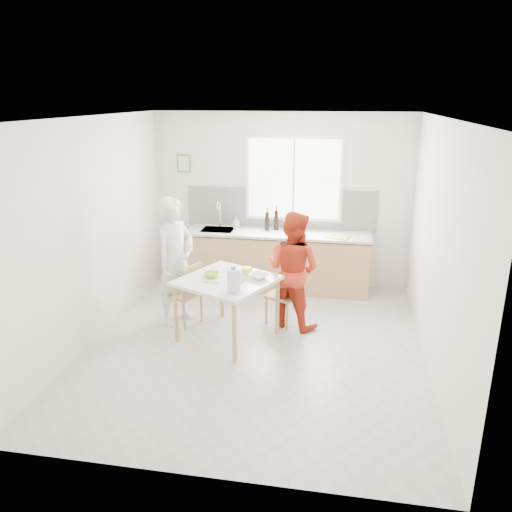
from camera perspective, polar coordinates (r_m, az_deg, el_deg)
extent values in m
plane|color=#B7B7B2|center=(6.21, -0.03, -10.19)|extent=(4.50, 4.50, 0.00)
plane|color=silver|center=(7.86, 2.84, 6.33)|extent=(4.00, 0.00, 4.00)
plane|color=silver|center=(3.64, -6.27, -7.80)|extent=(4.00, 0.00, 4.00)
plane|color=silver|center=(6.35, -18.12, 2.64)|extent=(0.00, 4.50, 4.50)
plane|color=silver|center=(5.72, 20.12, 0.79)|extent=(0.00, 4.50, 4.50)
plane|color=white|center=(5.48, -0.04, 15.55)|extent=(4.50, 4.50, 0.00)
cube|color=white|center=(7.76, 4.35, 8.77)|extent=(1.50, 0.03, 1.30)
cube|color=white|center=(7.75, 4.33, 8.75)|extent=(1.40, 0.02, 1.20)
cube|color=white|center=(7.74, 4.33, 8.74)|extent=(0.03, 0.03, 1.20)
cube|color=white|center=(7.88, 2.82, 5.42)|extent=(3.00, 0.02, 0.65)
cube|color=#519A46|center=(8.10, -8.25, 10.45)|extent=(0.22, 0.02, 0.28)
cube|color=beige|center=(8.09, -8.27, 10.44)|extent=(0.16, 0.01, 0.22)
cube|color=tan|center=(7.82, 2.46, -0.73)|extent=(2.80, 0.60, 0.86)
cube|color=#3F3326|center=(7.95, 2.42, -3.33)|extent=(2.80, 0.54, 0.10)
cube|color=silver|center=(7.68, 2.50, 2.59)|extent=(2.84, 0.64, 0.04)
cube|color=#A5A5AA|center=(7.85, -4.39, 2.94)|extent=(0.50, 0.40, 0.03)
cylinder|color=silver|center=(7.96, -4.14, 4.59)|extent=(0.02, 0.02, 0.36)
torus|color=silver|center=(7.85, -4.29, 5.75)|extent=(0.02, 0.18, 0.18)
cube|color=silver|center=(6.11, -3.34, -2.82)|extent=(1.36, 1.36, 0.04)
cylinder|color=tan|center=(6.23, -9.13, -6.63)|extent=(0.05, 0.05, 0.73)
cylinder|color=tan|center=(6.84, -3.92, -4.13)|extent=(0.05, 0.05, 0.73)
cylinder|color=tan|center=(5.69, -2.48, -8.87)|extent=(0.05, 0.05, 0.73)
cylinder|color=tan|center=(6.36, 2.46, -5.87)|extent=(0.05, 0.05, 0.73)
cube|color=tan|center=(6.69, -8.36, -4.27)|extent=(0.52, 0.52, 0.04)
cube|color=tan|center=(6.50, -7.30, -2.79)|extent=(0.18, 0.35, 0.41)
cylinder|color=tan|center=(7.00, -8.35, -5.21)|extent=(0.03, 0.03, 0.40)
cylinder|color=tan|center=(6.78, -10.29, -6.10)|extent=(0.03, 0.03, 0.40)
cylinder|color=tan|center=(6.79, -6.26, -5.87)|extent=(0.03, 0.03, 0.40)
cylinder|color=tan|center=(6.56, -8.19, -6.82)|extent=(0.03, 0.03, 0.40)
cube|color=tan|center=(6.63, 3.13, -4.50)|extent=(0.50, 0.50, 0.04)
cube|color=tan|center=(6.68, 3.93, -2.35)|extent=(0.34, 0.17, 0.39)
cylinder|color=tan|center=(6.66, 1.19, -6.31)|extent=(0.03, 0.03, 0.38)
cylinder|color=tan|center=(6.51, 3.56, -6.96)|extent=(0.03, 0.03, 0.38)
cylinder|color=tan|center=(6.91, 2.67, -5.41)|extent=(0.03, 0.03, 0.38)
cylinder|color=tan|center=(6.76, 4.99, -6.01)|extent=(0.03, 0.03, 0.38)
imported|color=silver|center=(6.61, -9.17, -0.60)|extent=(0.63, 0.74, 1.70)
imported|color=red|center=(6.47, 4.23, -1.56)|extent=(0.93, 0.85, 1.55)
imported|color=#9FD631|center=(6.17, -5.10, -2.15)|extent=(0.24, 0.24, 0.06)
imported|color=white|center=(6.11, 0.32, -2.28)|extent=(0.31, 0.31, 0.06)
cylinder|color=white|center=(5.66, -2.57, -2.72)|extent=(0.16, 0.16, 0.25)
cylinder|color=blue|center=(5.61, -2.58, -1.42)|extent=(0.05, 0.05, 0.03)
torus|color=white|center=(5.63, -1.79, -2.57)|extent=(0.12, 0.07, 0.12)
cube|color=#B5DA32|center=(6.24, -1.04, -1.70)|extent=(0.13, 0.13, 0.09)
cylinder|color=#A5A5AA|center=(5.98, -5.25, -3.00)|extent=(0.16, 0.03, 0.01)
cube|color=#8EC72E|center=(7.49, 9.30, 2.18)|extent=(0.41, 0.35, 0.01)
cylinder|color=black|center=(7.77, 2.33, 4.15)|extent=(0.07, 0.07, 0.32)
cylinder|color=black|center=(7.73, 1.28, 4.01)|extent=(0.07, 0.07, 0.30)
cylinder|color=olive|center=(7.74, 3.37, 3.47)|extent=(0.06, 0.06, 0.16)
imported|color=#999999|center=(7.91, -2.29, 3.86)|extent=(0.09, 0.09, 0.18)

